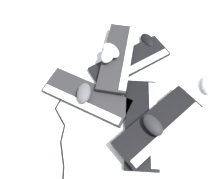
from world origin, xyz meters
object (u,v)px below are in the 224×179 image
at_px(mouse_2, 108,54).
at_px(mouse_4, 84,93).
at_px(keyboard_2, 130,62).
at_px(mouse_1, 148,41).
at_px(keyboard_3, 118,57).
at_px(mouse_5, 153,125).
at_px(keyboard_0, 86,96).
at_px(keyboard_4, 159,125).
at_px(mouse_3, 111,50).
at_px(keyboard_1, 142,122).
at_px(mouse_0, 208,85).

xyz_separation_m(mouse_2, mouse_4, (0.15, 0.19, -0.03)).
relative_size(keyboard_2, mouse_1, 4.22).
bearing_deg(keyboard_3, mouse_4, 43.14).
bearing_deg(mouse_4, mouse_5, -113.28).
height_order(keyboard_0, keyboard_2, same).
relative_size(keyboard_4, mouse_5, 4.13).
height_order(mouse_3, mouse_4, mouse_3).
distance_m(keyboard_0, keyboard_2, 0.31).
relative_size(mouse_3, mouse_4, 1.00).
relative_size(mouse_4, mouse_5, 1.00).
relative_size(keyboard_1, keyboard_2, 1.00).
bearing_deg(mouse_0, mouse_4, 106.92).
relative_size(keyboard_0, keyboard_1, 0.96).
relative_size(mouse_0, mouse_4, 1.00).
height_order(mouse_4, mouse_5, mouse_5).
distance_m(keyboard_4, mouse_0, 0.36).
bearing_deg(keyboard_2, mouse_0, 150.06).
height_order(mouse_1, mouse_3, mouse_3).
bearing_deg(keyboard_4, mouse_4, -34.33).
relative_size(mouse_2, mouse_5, 1.00).
bearing_deg(keyboard_3, keyboard_4, 105.63).
bearing_deg(keyboard_0, mouse_4, -21.41).
bearing_deg(keyboard_3, keyboard_0, 44.87).
distance_m(keyboard_1, mouse_2, 0.39).
height_order(mouse_0, mouse_2, mouse_2).
bearing_deg(mouse_4, mouse_0, -78.65).
relative_size(keyboard_2, mouse_5, 4.22).
xyz_separation_m(mouse_0, mouse_4, (0.63, -0.04, 0.03)).
distance_m(mouse_3, mouse_4, 0.27).
relative_size(keyboard_1, mouse_2, 4.20).
relative_size(keyboard_0, mouse_1, 4.05).
bearing_deg(mouse_5, keyboard_1, 10.30).
xyz_separation_m(keyboard_4, mouse_1, (-0.08, -0.51, -0.02)).
bearing_deg(mouse_3, keyboard_0, -65.04).
height_order(keyboard_4, mouse_2, mouse_2).
relative_size(keyboard_4, mouse_0, 4.13).
bearing_deg(keyboard_4, keyboard_0, -34.64).
height_order(keyboard_1, mouse_1, mouse_1).
height_order(mouse_1, mouse_4, mouse_4).
bearing_deg(keyboard_1, keyboard_3, -82.64).
distance_m(keyboard_1, keyboard_3, 0.38).
height_order(keyboard_1, mouse_2, mouse_2).
bearing_deg(mouse_2, keyboard_2, 110.30).
bearing_deg(keyboard_4, mouse_3, -70.79).
xyz_separation_m(keyboard_0, mouse_0, (-0.62, 0.04, 0.01)).
xyz_separation_m(keyboard_2, mouse_2, (0.12, -0.02, 0.07)).
bearing_deg(keyboard_4, mouse_0, -150.50).
bearing_deg(keyboard_0, mouse_0, 176.56).
xyz_separation_m(keyboard_3, mouse_2, (0.05, 0.00, 0.04)).
relative_size(mouse_0, mouse_2, 1.00).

